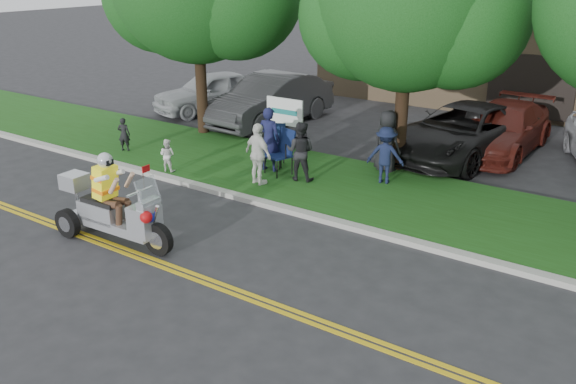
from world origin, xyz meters
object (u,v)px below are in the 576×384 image
Objects in this scene: trike_scooter at (112,211)px; spectator_adult_mid at (300,151)px; lawn_chair_a at (282,149)px; lawn_chair_b at (274,142)px; parked_car_far_left at (211,92)px; spectator_adult_left at (269,139)px; parked_car_right at (502,129)px; spectator_adult_right at (258,154)px; parked_car_mid at (463,132)px; parked_car_left at (270,100)px.

trike_scooter is 1.88× the size of spectator_adult_mid.
spectator_adult_mid reaches higher than lawn_chair_a.
parked_car_far_left reaches higher than lawn_chair_b.
spectator_adult_left is at bearing -17.90° from parked_car_far_left.
parked_car_right is at bearing -136.94° from spectator_adult_mid.
spectator_adult_right is (0.42, -1.04, -0.08)m from spectator_adult_left.
parked_car_right reaches higher than lawn_chair_b.
parked_car_far_left is 0.81× the size of parked_car_mid.
parked_car_mid reaches higher than parked_car_far_left.
trike_scooter reaches higher than parked_car_mid.
parked_car_mid is (3.40, 5.48, -0.13)m from spectator_adult_right.
spectator_adult_mid is 6.75m from parked_car_right.
parked_car_right is (3.50, 5.78, -0.15)m from spectator_adult_mid.
lawn_chair_b is 1.71m from spectator_adult_right.
spectator_adult_left reaches higher than parked_car_left.
parked_car_mid is (10.03, -0.29, 0.01)m from parked_car_far_left.
parked_car_mid reaches higher than parked_car_right.
trike_scooter reaches higher than spectator_adult_left.
spectator_adult_left reaches higher than spectator_adult_mid.
spectator_adult_mid is at bearing -114.70° from spectator_adult_right.
spectator_adult_left is 7.27m from parked_car_right.
spectator_adult_mid is at bearing 162.61° from spectator_adult_left.
spectator_adult_mid reaches higher than parked_car_right.
spectator_adult_right is (-0.01, -1.05, 0.12)m from lawn_chair_a.
lawn_chair_b is 7.01m from parked_car_right.
spectator_adult_right reaches higher than parked_car_mid.
spectator_adult_right is at bearing -21.62° from parked_car_far_left.
spectator_adult_mid is at bearing -119.73° from parked_car_right.
trike_scooter is 2.57× the size of lawn_chair_b.
spectator_adult_left is 0.39× the size of parked_car_far_left.
trike_scooter is 5.33m from lawn_chair_a.
parked_car_left is 7.00m from parked_car_mid.
lawn_chair_b is 7.31m from parked_car_far_left.
lawn_chair_b is at bearing -53.62° from spectator_adult_right.
lawn_chair_a is 0.22× the size of parked_car_mid.
spectator_adult_left reaches higher than spectator_adult_right.
parked_car_left reaches higher than spectator_adult_right.
spectator_adult_mid is at bearing -53.32° from lawn_chair_b.
parked_car_left is (-4.30, 4.60, -0.01)m from spectator_adult_mid.
lawn_chair_a is at bearing 172.63° from spectator_adult_left.
parked_car_right is (10.83, 0.88, -0.04)m from parked_car_far_left.
lawn_chair_a is 1.06× the size of lawn_chair_b.
spectator_adult_mid is at bearing -43.14° from parked_car_left.
parked_car_left is at bearing 13.86° from parked_car_far_left.
parked_car_far_left is (-6.04, 10.01, 0.10)m from trike_scooter.
parked_car_far_left is 0.90× the size of parked_car_right.
parked_car_left is at bearing -169.04° from parked_car_mid.
lawn_chair_a is 0.27× the size of parked_car_far_left.
parked_car_left reaches higher than lawn_chair_a.
spectator_adult_right is at bearing -120.82° from parked_car_right.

